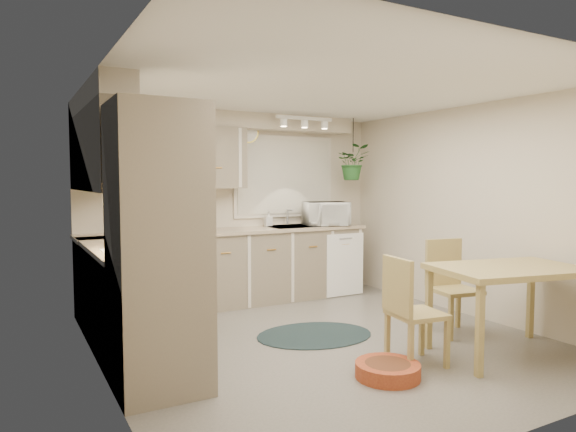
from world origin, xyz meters
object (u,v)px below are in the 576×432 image
Objects in this scene: chair_left at (417,311)px; braided_rug at (315,335)px; pet_bed at (388,370)px; microwave at (326,211)px; dining_table at (508,311)px; chair_back at (455,288)px.

braided_rug is (-0.33, 1.09, -0.45)m from chair_left.
pet_bed is 3.14m from microwave.
braided_rug is (-1.19, 1.31, -0.39)m from dining_table.
pet_bed is (-0.41, -0.12, -0.40)m from chair_left.
chair_back is at bearing -71.25° from microwave.
pet_bed is at bearing 175.58° from dining_table.
chair_back is 0.80× the size of braided_rug.
dining_table is 1.07× the size of braided_rug.
chair_back reaches higher than pet_bed.
chair_left is 2.78m from microwave.
pet_bed reaches higher than braided_rug.
chair_back is 1.64× the size of microwave.
pet_bed is at bearing -65.23° from chair_left.
chair_left is 0.97× the size of chair_back.
microwave is (1.18, 2.71, 1.08)m from pet_bed.
chair_left is 0.58m from pet_bed.
chair_back is at bearing 23.34° from pet_bed.
chair_left is at bearing -73.15° from braided_rug.
chair_back is at bearing -26.49° from braided_rug.
braided_rug is 1.22m from pet_bed.
microwave is (0.77, 2.59, 0.68)m from chair_left.
chair_left is at bearing 165.74° from dining_table.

